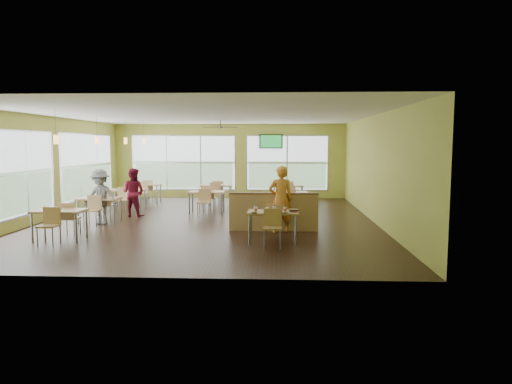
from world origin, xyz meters
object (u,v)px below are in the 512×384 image
(half_wall_divider, at_px, (274,212))
(man_plaid, at_px, (281,199))
(food_basket, at_px, (294,210))
(main_table, at_px, (273,216))

(half_wall_divider, relative_size, man_plaid, 1.35)
(man_plaid, height_order, food_basket, man_plaid)
(main_table, xyz_separation_m, food_basket, (0.49, -0.00, 0.15))
(main_table, height_order, food_basket, main_table)
(man_plaid, bearing_deg, main_table, 69.78)
(food_basket, bearing_deg, main_table, 179.49)
(main_table, bearing_deg, food_basket, -0.51)
(half_wall_divider, xyz_separation_m, food_basket, (0.49, -1.45, 0.26))
(half_wall_divider, height_order, man_plaid, man_plaid)
(main_table, relative_size, food_basket, 6.18)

